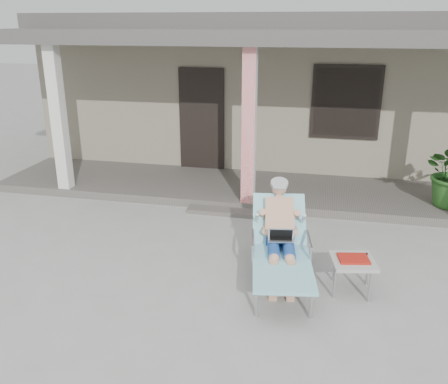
# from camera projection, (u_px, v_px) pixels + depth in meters

# --- Properties ---
(ground) EXTENTS (60.00, 60.00, 0.00)m
(ground) POSITION_uv_depth(u_px,v_px,m) (221.00, 266.00, 6.40)
(ground) COLOR #9E9E99
(ground) RESTS_ON ground
(house) EXTENTS (10.40, 5.40, 3.30)m
(house) POSITION_uv_depth(u_px,v_px,m) (278.00, 84.00, 11.82)
(house) COLOR gray
(house) RESTS_ON ground
(porch_deck) EXTENTS (10.00, 2.00, 0.15)m
(porch_deck) POSITION_uv_depth(u_px,v_px,m) (255.00, 189.00, 9.14)
(porch_deck) COLOR #605B56
(porch_deck) RESTS_ON ground
(porch_overhang) EXTENTS (10.00, 2.30, 2.85)m
(porch_overhang) POSITION_uv_depth(u_px,v_px,m) (258.00, 42.00, 8.18)
(porch_overhang) COLOR silver
(porch_overhang) RESTS_ON porch_deck
(porch_step) EXTENTS (2.00, 0.30, 0.07)m
(porch_step) POSITION_uv_depth(u_px,v_px,m) (245.00, 213.00, 8.09)
(porch_step) COLOR #605B56
(porch_step) RESTS_ON ground
(lounger) EXTENTS (0.97, 1.91, 1.21)m
(lounger) POSITION_uv_depth(u_px,v_px,m) (281.00, 224.00, 5.89)
(lounger) COLOR #B7B7BC
(lounger) RESTS_ON ground
(side_table) EXTENTS (0.59, 0.59, 0.46)m
(side_table) POSITION_uv_depth(u_px,v_px,m) (353.00, 263.00, 5.69)
(side_table) COLOR #AEAEA9
(side_table) RESTS_ON ground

